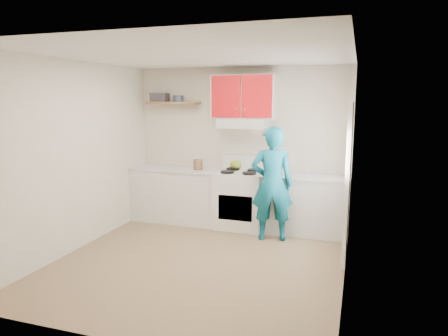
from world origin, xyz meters
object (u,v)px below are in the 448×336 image
(stove, at_px, (241,200))
(kettle, at_px, (236,164))
(tin, at_px, (178,98))
(crock, at_px, (198,165))
(person, at_px, (272,184))

(stove, bearing_deg, kettle, 125.33)
(stove, bearing_deg, tin, 172.48)
(crock, bearing_deg, tin, 157.12)
(tin, relative_size, crock, 0.91)
(kettle, height_order, crock, crock)
(stove, xyz_separation_m, person, (0.60, -0.43, 0.39))
(stove, relative_size, person, 0.54)
(tin, relative_size, kettle, 0.89)
(kettle, xyz_separation_m, person, (0.75, -0.64, -0.16))
(stove, relative_size, tin, 5.33)
(crock, height_order, person, person)
(kettle, distance_m, person, 1.00)
(stove, bearing_deg, crock, -178.15)
(stove, distance_m, crock, 0.91)
(kettle, relative_size, person, 0.11)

